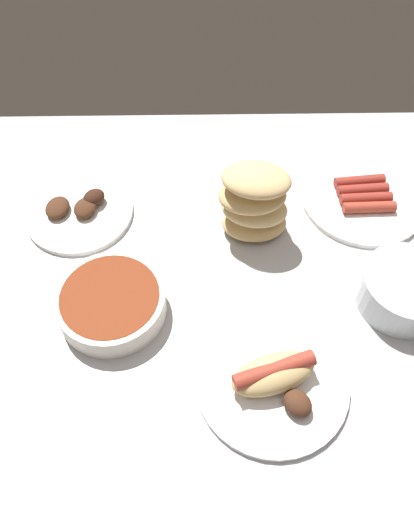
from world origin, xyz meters
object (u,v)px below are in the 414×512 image
object	(u,v)px
bread_stack	(254,202)
bowl_chili	(111,302)
plate_hotdog_assembled	(273,379)
plate_grilled_meat	(79,211)
plate_sausages	(363,198)
bowl_coleslaw	(406,289)

from	to	relation	value
bread_stack	bowl_chili	bearing A→B (deg)	-144.43
bread_stack	plate_hotdog_assembled	world-z (taller)	bread_stack
bread_stack	plate_hotdog_assembled	bearing A→B (deg)	-88.00
plate_grilled_meat	plate_sausages	world-z (taller)	plate_grilled_meat
plate_grilled_meat	bread_stack	distance (cm)	33.07
plate_hotdog_assembled	plate_sausages	bearing A→B (deg)	60.53
bowl_coleslaw	bread_stack	bearing A→B (deg)	145.95
plate_grilled_meat	bowl_chili	bearing A→B (deg)	-68.53
bowl_coleslaw	bread_stack	distance (cm)	28.67
bowl_chili	plate_sausages	size ratio (longest dim) A/B	0.75
bowl_coleslaw	plate_grilled_meat	bearing A→B (deg)	160.16
plate_sausages	bowl_coleslaw	bearing A→B (deg)	-85.43
bread_stack	bowl_coleslaw	bearing A→B (deg)	-34.05
plate_hotdog_assembled	bowl_coleslaw	bearing A→B (deg)	32.13
bowl_chili	plate_sausages	bearing A→B (deg)	27.40
plate_sausages	bowl_chili	bearing A→B (deg)	-152.60
bread_stack	plate_sausages	xyz separation A→B (cm)	(21.76, 6.59, -6.34)
bowl_coleslaw	plate_sausages	world-z (taller)	bowl_coleslaw
plate_hotdog_assembled	bread_stack	bearing A→B (deg)	92.00
bowl_chili	plate_hotdog_assembled	distance (cm)	28.10
plate_grilled_meat	bread_stack	xyz separation A→B (cm)	(32.20, -4.20, 6.28)
bowl_chili	plate_sausages	world-z (taller)	bowl_chili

